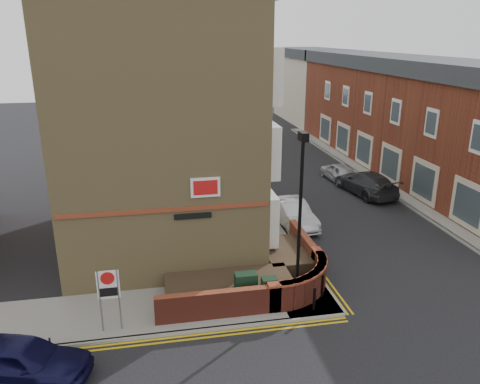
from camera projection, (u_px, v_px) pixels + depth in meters
name	position (u px, v px, depth m)	size (l,w,h in m)	color
ground	(262.00, 325.00, 16.06)	(120.00, 120.00, 0.00)	black
pavement_corner	(158.00, 310.00, 16.82)	(13.00, 3.00, 0.12)	gray
pavement_main	(236.00, 182.00, 31.28)	(2.00, 32.00, 0.12)	gray
pavement_far	(410.00, 187.00, 30.44)	(4.00, 40.00, 0.12)	gray
kerb_side	(159.00, 335.00, 15.42)	(13.00, 0.15, 0.12)	gray
kerb_main_near	(251.00, 182.00, 31.46)	(0.15, 32.00, 0.12)	gray
kerb_main_far	(382.00, 188.00, 30.08)	(0.15, 40.00, 0.12)	gray
yellow_lines_side	(159.00, 341.00, 15.21)	(13.00, 0.28, 0.01)	gold
yellow_lines_main	(254.00, 182.00, 31.52)	(0.28, 32.00, 0.01)	gold
corner_building	(161.00, 110.00, 21.01)	(8.95, 10.40, 13.60)	#A08855
garden_wall	(247.00, 288.00, 18.39)	(6.80, 6.00, 1.20)	maroon
lamppost	(300.00, 219.00, 16.39)	(0.25, 0.50, 6.30)	black
utility_cabinet_large	(246.00, 288.00, 16.99)	(0.80, 0.45, 1.20)	black
utility_cabinet_small	(269.00, 291.00, 16.86)	(0.55, 0.40, 1.10)	black
bollard_near	(314.00, 299.00, 16.60)	(0.11, 0.11, 0.90)	black
bollard_far	(322.00, 286.00, 17.45)	(0.11, 0.11, 0.90)	black
zone_sign	(109.00, 290.00, 15.11)	(0.72, 0.07, 2.20)	slate
far_terrace	(406.00, 115.00, 33.15)	(5.40, 30.40, 8.00)	maroon
far_terrace_cream	(310.00, 85.00, 52.68)	(5.40, 12.40, 8.00)	beige
tree_near	(242.00, 118.00, 27.98)	(3.64, 3.65, 6.70)	#382B1E
tree_mid	(221.00, 94.00, 35.26)	(4.03, 4.03, 7.42)	#382B1E
tree_far	(208.00, 87.00, 42.80)	(3.81, 3.81, 7.00)	#382B1E
traffic_light_assembly	(221.00, 119.00, 38.85)	(0.20, 0.16, 4.20)	black
navy_hatchback	(22.00, 360.00, 13.31)	(1.57, 3.91, 1.33)	black
silver_car_near	(292.00, 213.00, 24.27)	(1.41, 4.06, 1.34)	#B4B5BC
red_car_main	(240.00, 149.00, 37.79)	(2.14, 4.65, 1.29)	maroon
grey_car_far	(366.00, 183.00, 29.05)	(2.01, 4.94, 1.43)	#2A2B2E
silver_car_far	(340.00, 172.00, 31.64)	(1.49, 3.70, 1.26)	#AEAFB6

